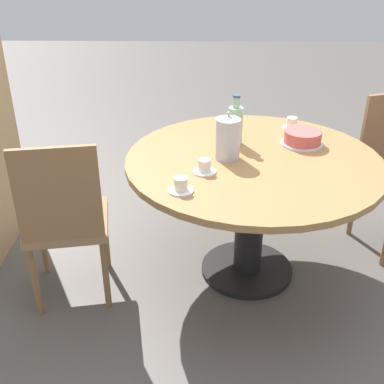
{
  "coord_description": "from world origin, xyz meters",
  "views": [
    {
      "loc": [
        -2.33,
        0.29,
        1.79
      ],
      "look_at": [
        0.0,
        0.33,
        0.54
      ],
      "focal_mm": 45.0,
      "sensor_mm": 36.0,
      "label": 1
    }
  ],
  "objects": [
    {
      "name": "cup_c",
      "position": [
        0.44,
        -0.27,
        0.77
      ],
      "size": [
        0.12,
        0.12,
        0.07
      ],
      "color": "white",
      "rests_on": "dining_table"
    },
    {
      "name": "chair_b",
      "position": [
        -0.24,
        0.97,
        0.5
      ],
      "size": [
        0.49,
        0.49,
        0.95
      ],
      "rotation": [
        0.0,
        0.0,
        8.03
      ],
      "color": "olive",
      "rests_on": "ground_plane"
    },
    {
      "name": "coffee_pot",
      "position": [
        0.0,
        0.14,
        0.86
      ],
      "size": [
        0.13,
        0.13,
        0.26
      ],
      "color": "silver",
      "rests_on": "dining_table"
    },
    {
      "name": "cake_main",
      "position": [
        0.19,
        -0.29,
        0.78
      ],
      "size": [
        0.24,
        0.24,
        0.08
      ],
      "color": "silver",
      "rests_on": "dining_table"
    },
    {
      "name": "dining_table",
      "position": [
        0.0,
        0.0,
        0.59
      ],
      "size": [
        1.36,
        1.36,
        0.74
      ],
      "color": "black",
      "rests_on": "ground_plane"
    },
    {
      "name": "ground_plane",
      "position": [
        0.0,
        0.0,
        0.0
      ],
      "size": [
        14.0,
        14.0,
        0.0
      ],
      "primitive_type": "plane",
      "color": "#56514C"
    },
    {
      "name": "cup_b",
      "position": [
        -0.18,
        0.26,
        0.77
      ],
      "size": [
        0.12,
        0.12,
        0.07
      ],
      "color": "white",
      "rests_on": "dining_table"
    },
    {
      "name": "cup_a",
      "position": [
        -0.38,
        0.37,
        0.77
      ],
      "size": [
        0.12,
        0.12,
        0.07
      ],
      "color": "white",
      "rests_on": "dining_table"
    },
    {
      "name": "water_bottle",
      "position": [
        0.2,
        0.09,
        0.86
      ],
      "size": [
        0.08,
        0.08,
        0.28
      ],
      "color": "#99C6A3",
      "rests_on": "dining_table"
    }
  ]
}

